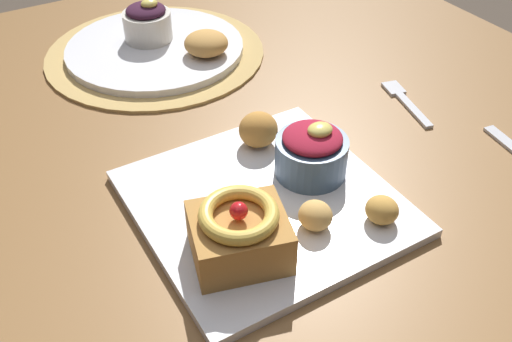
{
  "coord_description": "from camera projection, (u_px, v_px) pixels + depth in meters",
  "views": [
    {
      "loc": [
        -0.21,
        -0.56,
        1.19
      ],
      "look_at": [
        0.05,
        -0.13,
        0.77
      ],
      "focal_mm": 40.17,
      "sensor_mm": 36.0,
      "label": 1
    }
  ],
  "objects": [
    {
      "name": "back_pastry",
      "position": [
        206.0,
        43.0,
        0.92
      ],
      "size": [
        0.07,
        0.07,
        0.04
      ],
      "primitive_type": "ellipsoid",
      "color": "#C68E47",
      "rests_on": "back_plate"
    },
    {
      "name": "back_ramekin",
      "position": [
        147.0,
        22.0,
        0.95
      ],
      "size": [
        0.08,
        0.08,
        0.07
      ],
      "color": "silver",
      "rests_on": "back_plate"
    },
    {
      "name": "front_plate",
      "position": [
        265.0,
        203.0,
        0.67
      ],
      "size": [
        0.28,
        0.28,
        0.01
      ],
      "primitive_type": "cube",
      "color": "white",
      "rests_on": "dining_table"
    },
    {
      "name": "fritter_middle",
      "position": [
        258.0,
        130.0,
        0.73
      ],
      "size": [
        0.05,
        0.05,
        0.05
      ],
      "primitive_type": "ellipsoid",
      "color": "#BC7F38",
      "rests_on": "front_plate"
    },
    {
      "name": "berry_ramekin",
      "position": [
        312.0,
        152.0,
        0.68
      ],
      "size": [
        0.09,
        0.09,
        0.07
      ],
      "color": "#3D5675",
      "rests_on": "front_plate"
    },
    {
      "name": "cake_slice",
      "position": [
        239.0,
        233.0,
        0.58
      ],
      "size": [
        0.12,
        0.11,
        0.07
      ],
      "rotation": [
        0.0,
        0.0,
        -0.27
      ],
      "color": "#B77F3D",
      "rests_on": "front_plate"
    },
    {
      "name": "back_plate",
      "position": [
        155.0,
        48.0,
        0.96
      ],
      "size": [
        0.29,
        0.29,
        0.01
      ],
      "primitive_type": "cylinder",
      "color": "white",
      "rests_on": "woven_placemat"
    },
    {
      "name": "fritter_front",
      "position": [
        382.0,
        210.0,
        0.63
      ],
      "size": [
        0.04,
        0.04,
        0.03
      ],
      "primitive_type": "ellipsoid",
      "color": "gold",
      "rests_on": "front_plate"
    },
    {
      "name": "fritter_back",
      "position": [
        315.0,
        215.0,
        0.62
      ],
      "size": [
        0.04,
        0.04,
        0.03
      ],
      "primitive_type": "ellipsoid",
      "color": "tan",
      "rests_on": "front_plate"
    },
    {
      "name": "woven_placemat",
      "position": [
        156.0,
        53.0,
        0.96
      ],
      "size": [
        0.36,
        0.36,
        0.0
      ],
      "primitive_type": "cylinder",
      "color": "tan",
      "rests_on": "dining_table"
    },
    {
      "name": "fork",
      "position": [
        404.0,
        100.0,
        0.85
      ],
      "size": [
        0.05,
        0.13,
        0.0
      ],
      "rotation": [
        0.0,
        0.0,
        1.33
      ],
      "color": "silver",
      "rests_on": "dining_table"
    },
    {
      "name": "dining_table",
      "position": [
        179.0,
        201.0,
        0.8
      ],
      "size": [
        1.33,
        1.14,
        0.73
      ],
      "color": "brown",
      "rests_on": "ground_plane"
    }
  ]
}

